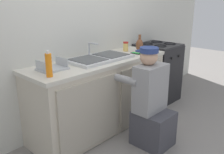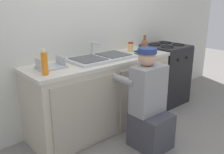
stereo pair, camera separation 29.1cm
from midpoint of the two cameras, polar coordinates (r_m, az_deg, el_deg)
The scene contains 12 objects.
ground_plane at distance 3.14m, azimuth 3.95°, elevation -12.97°, with size 12.00×12.00×0.00m, color gray.
back_wall at distance 3.21m, azimuth -3.88°, elevation 11.41°, with size 6.00×0.10×2.50m, color silver.
counter_cabinet at distance 3.14m, azimuth 0.39°, elevation -4.26°, with size 1.85×0.62×0.85m.
countertop at distance 3.01m, azimuth 0.28°, elevation 3.68°, with size 1.89×0.62×0.04m, color beige.
sink_double_basin at distance 3.00m, azimuth 0.26°, elevation 4.43°, with size 0.80×0.44×0.19m.
stove_range at distance 4.04m, azimuth 13.96°, elevation 0.73°, with size 0.59×0.62×0.93m.
plumber_person at distance 2.77m, azimuth 11.48°, elevation -6.89°, with size 0.42×0.61×1.10m.
condiment_jar at distance 3.47m, azimuth 6.68°, elevation 6.85°, with size 0.07×0.07×0.13m.
vase_decorative at distance 3.46m, azimuth 9.86°, elevation 7.13°, with size 0.10×0.10×0.23m.
cell_phone at distance 3.31m, azimuth 8.91°, elevation 5.22°, with size 0.07×0.14×0.01m.
dish_rack_tray at distance 2.66m, azimuth -10.77°, elevation 2.48°, with size 0.28×0.22×0.11m.
soap_bottle_orange at distance 2.41m, azimuth -11.84°, elevation 3.05°, with size 0.06×0.06×0.25m.
Camera 2 is at (-1.81, -2.01, 1.59)m, focal length 40.00 mm.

